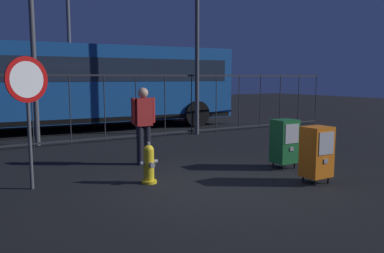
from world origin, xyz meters
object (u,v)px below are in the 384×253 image
Objects in this scene: newspaper_box_secondary at (285,141)px; newspaper_box_primary at (317,152)px; bus_near at (92,82)px; fire_hydrant at (149,164)px; stop_sign at (28,95)px; pedestrian at (143,121)px; bus_far at (66,82)px; street_light_far_left at (31,10)px.

newspaper_box_primary is at bearing -107.16° from newspaper_box_secondary.
newspaper_box_primary is 9.60m from bus_near.
stop_sign reaches higher than fire_hydrant.
pedestrian is 10.11m from bus_far.
street_light_far_left is (-1.53, 3.77, 2.73)m from pedestrian.
street_light_far_left reaches higher than bus_near.
bus_near reaches higher than pedestrian.
bus_near is at bearing 79.72° from fire_hydrant.
stop_sign is at bearing 159.89° from fire_hydrant.
newspaper_box_secondary is 3.02m from pedestrian.
newspaper_box_primary is 5.06m from stop_sign.
newspaper_box_secondary is at bearing -7.64° from fire_hydrant.
bus_far is (-1.52, 11.89, 1.14)m from newspaper_box_secondary.
street_light_far_left is at bearing 117.57° from newspaper_box_primary.
fire_hydrant is 1.66m from pedestrian.
stop_sign is (-1.86, 0.68, 1.25)m from fire_hydrant.
newspaper_box_secondary is 8.51m from bus_near.
bus_far is (-0.03, 3.58, 0.00)m from bus_near.
fire_hydrant is at bearing -111.13° from pedestrian.
newspaper_box_primary reaches higher than fire_hydrant.
street_light_far_left reaches higher than newspaper_box_primary.
newspaper_box_primary is 3.63m from pedestrian.
newspaper_box_primary is at bearing -80.46° from bus_far.
newspaper_box_primary is 8.24m from street_light_far_left.
newspaper_box_secondary is at bearing -37.92° from pedestrian.
street_light_far_left is (-2.38, -6.28, 1.97)m from bus_far.
stop_sign is 7.95m from bus_near.
bus_near is 1.00× the size of bus_far.
street_light_far_left reaches higher than fire_hydrant.
bus_far is (1.41, 11.50, 1.36)m from fire_hydrant.
fire_hydrant is 0.12× the size of street_light_far_left.
newspaper_box_primary is 1.00× the size of newspaper_box_secondary.
street_light_far_left is at bearing -128.07° from bus_near.
newspaper_box_secondary is at bearing -76.21° from bus_near.
stop_sign is (-4.78, 1.07, 1.03)m from newspaper_box_secondary.
street_light_far_left is at bearing 124.77° from newspaper_box_secondary.
bus_far is at bearing 83.03° from fire_hydrant.
fire_hydrant is at bearing 172.36° from newspaper_box_secondary.
street_light_far_left reaches higher than newspaper_box_secondary.
stop_sign is 0.36× the size of street_light_far_left.
newspaper_box_secondary is 12.04m from bus_far.
street_light_far_left is (-0.97, 5.21, 3.33)m from fire_hydrant.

